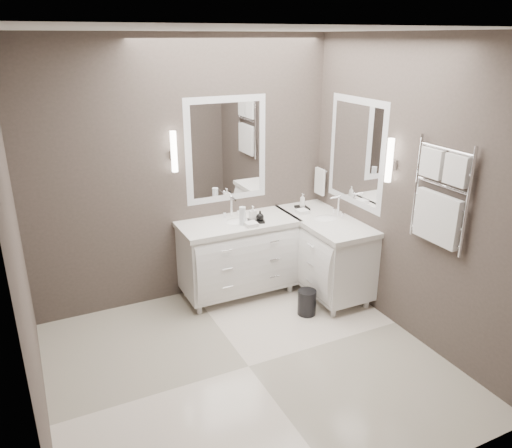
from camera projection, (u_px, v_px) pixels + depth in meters
name	position (u px, v px, depth m)	size (l,w,h in m)	color
floor	(249.00, 367.00, 4.28)	(3.20, 3.00, 0.01)	silver
ceiling	(247.00, 28.00, 3.32)	(3.20, 3.00, 0.01)	white
wall_back	(185.00, 173.00, 5.07)	(3.20, 0.01, 2.70)	#473E39
wall_front	(372.00, 310.00, 2.54)	(3.20, 0.01, 2.70)	#473E39
wall_left	(18.00, 257.00, 3.15)	(0.01, 3.00, 2.70)	#473E39
wall_right	(410.00, 192.00, 4.46)	(0.01, 3.00, 2.70)	#473E39
vanity_back	(238.00, 253.00, 5.32)	(1.24, 0.59, 0.97)	white
vanity_right	(324.00, 250.00, 5.41)	(0.59, 1.24, 0.97)	white
mirror_back	(226.00, 150.00, 5.17)	(0.90, 0.02, 1.10)	white
mirror_right	(356.00, 153.00, 5.05)	(0.02, 0.90, 1.10)	white
sconce_back	(174.00, 152.00, 4.87)	(0.06, 0.06, 0.40)	white
sconce_right	(389.00, 161.00, 4.53)	(0.06, 0.06, 0.40)	white
towel_bar_corner	(320.00, 181.00, 5.66)	(0.03, 0.22, 0.30)	white
towel_ladder	(440.00, 201.00, 4.08)	(0.06, 0.58, 0.90)	white
waste_bin	(307.00, 302.00, 5.05)	(0.19, 0.19, 0.26)	black
amenity_tray_back	(256.00, 221.00, 5.17)	(0.17, 0.13, 0.03)	black
amenity_tray_right	(302.00, 208.00, 5.55)	(0.13, 0.17, 0.03)	black
water_bottle	(242.00, 216.00, 5.06)	(0.07, 0.07, 0.19)	silver
soap_bottle_a	(253.00, 213.00, 5.14)	(0.07, 0.07, 0.15)	white
soap_bottle_b	(260.00, 215.00, 5.13)	(0.08, 0.08, 0.10)	black
soap_bottle_c	(302.00, 200.00, 5.52)	(0.06, 0.06, 0.15)	white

